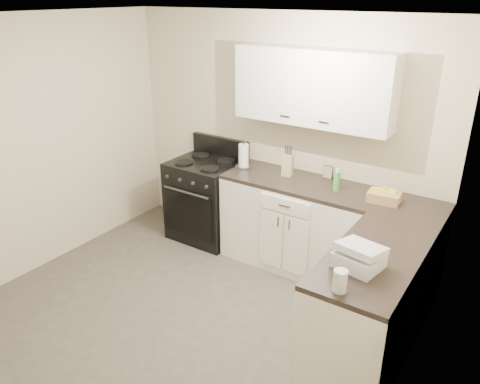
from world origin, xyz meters
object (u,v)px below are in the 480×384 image
Objects in this scene: paper_towel at (244,156)px; stove at (206,200)px; wicker_basket at (384,197)px; knife_block at (288,165)px; countertop_grill at (359,260)px.

stove is at bearing -173.10° from paper_towel.
wicker_basket is at bearing 0.10° from stove.
knife_block is at bearing 174.55° from wicker_basket.
knife_block is 1.03m from wicker_basket.
knife_block is 1.74m from countertop_grill.
knife_block is 0.87× the size of paper_towel.
countertop_grill reaches higher than wicker_basket.
countertop_grill is (0.20, -1.14, 0.01)m from wicker_basket.
stove is 4.11× the size of knife_block.
wicker_basket is at bearing 109.84° from countertop_grill.
countertop_grill reaches higher than stove.
stove is at bearing 162.61° from countertop_grill.
wicker_basket is (1.02, -0.10, -0.07)m from knife_block.
paper_towel is 0.88× the size of countertop_grill.
paper_towel is at bearing 176.15° from knife_block.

